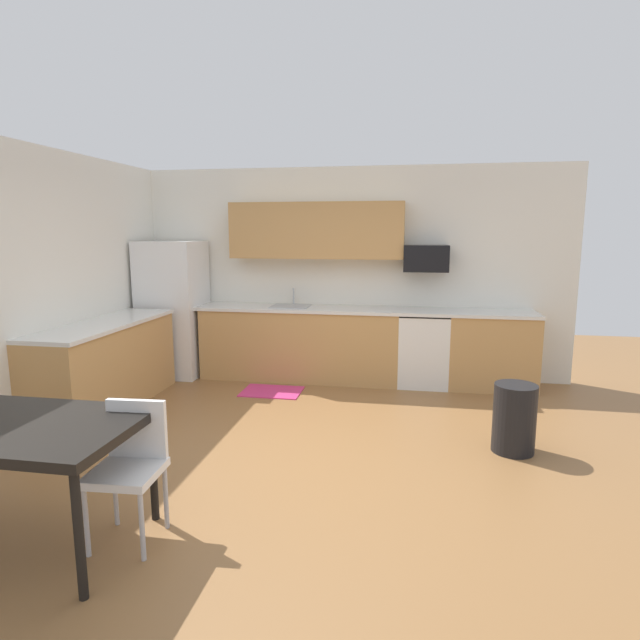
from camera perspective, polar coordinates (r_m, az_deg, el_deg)
The scene contains 18 objects.
ground_plane at distance 4.66m, azimuth -2.21°, elevation -14.30°, with size 12.00×12.00×0.00m, color olive.
wall_back at distance 6.89m, azimuth 2.40°, elevation 5.13°, with size 5.80×0.10×2.70m, color white.
wall_left at distance 5.50m, azimuth -30.42°, elevation 2.68°, with size 0.10×5.80×2.70m, color white.
cabinet_run_back at distance 6.77m, azimuth -2.17°, elevation -2.66°, with size 2.52×0.60×0.90m, color tan.
cabinet_run_back_right at distance 6.69m, azimuth 18.17°, elevation -3.28°, with size 1.03×0.60×0.90m, color tan.
cabinet_run_left at distance 6.08m, azimuth -22.30°, elevation -4.79°, with size 0.60×2.00×0.90m, color tan.
countertop_back at distance 6.60m, azimuth 1.97°, elevation 1.17°, with size 4.80×0.64×0.04m, color silver.
countertop_left at distance 5.99m, azimuth -22.58°, elevation -0.43°, with size 0.64×2.00×0.04m, color silver.
upper_cabinets_back at distance 6.70m, azimuth -0.40°, elevation 9.72°, with size 2.20×0.34×0.70m, color tan.
refrigerator at distance 7.16m, azimuth -15.68°, elevation 1.19°, with size 0.76×0.70×1.77m, color white.
oven_range at distance 6.62m, azimuth 11.18°, elevation -3.07°, with size 0.60×0.60×0.91m.
microwave at distance 6.57m, azimuth 11.48°, elevation 6.60°, with size 0.54×0.36×0.32m, color black.
sink_basin at distance 6.71m, azimuth -3.23°, elevation 0.97°, with size 0.48×0.40×0.14m, color #A5A8AD.
sink_faucet at distance 6.87m, azimuth -2.89°, elevation 2.51°, with size 0.02×0.02×0.24m, color #B2B5BA.
dining_table at distance 3.64m, azimuth -30.08°, elevation -10.60°, with size 1.40×0.90×0.77m.
chair_near_table at distance 3.53m, azimuth -19.95°, elevation -14.09°, with size 0.42×0.42×0.85m.
trash_bin at distance 4.88m, azimuth 20.40°, elevation -10.00°, with size 0.36×0.36×0.60m, color black.
floor_mat at distance 6.32m, azimuth -5.28°, elevation -7.76°, with size 0.70×0.50×0.01m, color #CC3372.
Camera 1 is at (0.91, -4.16, 1.89)m, focal length 29.38 mm.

